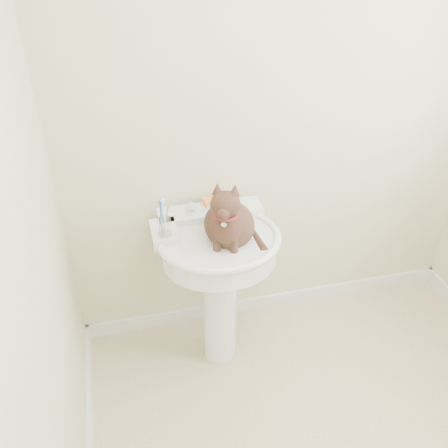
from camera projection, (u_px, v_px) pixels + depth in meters
wall_back at (283, 113)px, 2.38m from camera, size 2.20×0.00×2.50m
wall_left at (19, 309)px, 1.29m from camera, size 0.00×2.20×2.50m
baseboard_back at (270, 301)px, 3.05m from camera, size 2.20×0.02×0.09m
pedestal_sink at (219, 260)px, 2.41m from camera, size 0.60×0.59×0.83m
faucet at (212, 206)px, 2.41m from camera, size 0.28×0.12×0.14m
soap_bar at (212, 201)px, 2.49m from camera, size 0.10×0.07×0.03m
toothbrush_cup at (165, 226)px, 2.25m from camera, size 0.07×0.07×0.19m
cat at (230, 222)px, 2.26m from camera, size 0.26×0.32×0.47m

